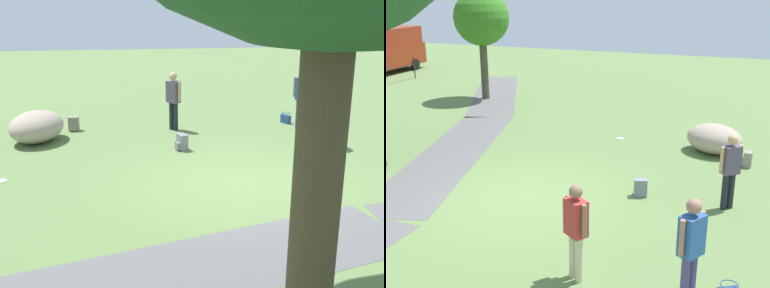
% 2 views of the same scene
% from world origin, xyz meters
% --- Properties ---
extents(ground_plane, '(48.00, 48.00, 0.00)m').
position_xyz_m(ground_plane, '(0.00, 0.00, 0.00)').
color(ground_plane, '#617C46').
extents(footpath_segment_mid, '(8.17, 3.81, 0.01)m').
position_xyz_m(footpath_segment_mid, '(1.85, 3.09, 0.00)').
color(footpath_segment_mid, '#5F5B5D').
rests_on(footpath_segment_mid, ground).
extents(footpath_segment_far, '(7.93, 5.11, 0.01)m').
position_xyz_m(footpath_segment_far, '(9.29, 5.95, 0.00)').
color(footpath_segment_far, '#5F5B5D').
rests_on(footpath_segment_far, ground).
extents(young_tree_near_path, '(2.18, 2.18, 4.33)m').
position_xyz_m(young_tree_near_path, '(8.28, 5.82, 3.20)').
color(young_tree_near_path, '#444832').
rests_on(young_tree_near_path, ground).
extents(lawn_boulder, '(1.84, 1.99, 0.81)m').
position_xyz_m(lawn_boulder, '(4.59, -3.70, 0.40)').
color(lawn_boulder, tan).
rests_on(lawn_boulder, ground).
extents(woman_with_handbag, '(0.46, 0.39, 1.70)m').
position_xyz_m(woman_with_handbag, '(-2.63, -4.11, 0.98)').
color(woman_with_handbag, '#494079').
rests_on(woman_with_handbag, ground).
extents(man_near_boulder, '(0.40, 0.44, 1.63)m').
position_xyz_m(man_near_boulder, '(-2.61, -2.34, 0.94)').
color(man_near_boulder, beige).
rests_on(man_near_boulder, ground).
extents(passerby_on_path, '(0.42, 0.43, 1.63)m').
position_xyz_m(passerby_on_path, '(0.97, -4.37, 0.94)').
color(passerby_on_path, '#1D222B').
rests_on(passerby_on_path, ground).
extents(backpack_by_boulder, '(0.29, 0.28, 0.40)m').
position_xyz_m(backpack_by_boulder, '(3.75, -4.64, 0.19)').
color(backpack_by_boulder, gray).
rests_on(backpack_by_boulder, ground).
extents(spare_backpack_on_lawn, '(0.32, 0.33, 0.40)m').
position_xyz_m(spare_backpack_on_lawn, '(0.95, -2.51, 0.19)').
color(spare_backpack_on_lawn, slate).
rests_on(spare_backpack_on_lawn, ground).
extents(frisbee_on_grass, '(0.23, 0.23, 0.02)m').
position_xyz_m(frisbee_on_grass, '(4.90, -0.90, 0.01)').
color(frisbee_on_grass, white).
rests_on(frisbee_on_grass, ground).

